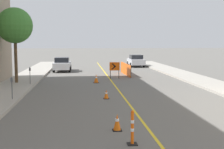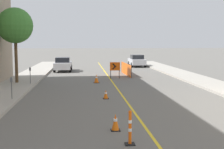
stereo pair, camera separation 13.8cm
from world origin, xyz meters
name	(u,v)px [view 2 (the right image)]	position (x,y,z in m)	size (l,w,h in m)	color
lane_stripe	(112,82)	(0.00, 24.09, 0.00)	(0.12, 48.17, 0.01)	gold
sidewalk_left	(21,82)	(-7.47, 24.09, 0.09)	(2.80, 48.17, 0.18)	#9E998E
sidewalk_right	(199,80)	(7.47, 24.09, 0.09)	(2.80, 48.17, 0.18)	#9E998E
traffic_cone_second	(115,122)	(-1.22, 9.95, 0.32)	(0.36, 0.36, 0.65)	black
traffic_cone_third	(106,94)	(-1.10, 16.58, 0.26)	(0.35, 0.35, 0.54)	black
traffic_cone_fourth	(96,79)	(-1.35, 23.73, 0.34)	(0.46, 0.46, 0.70)	black
delineator_post_front	(130,130)	(-0.91, 8.29, 0.50)	(0.33, 0.33, 1.15)	black
arrow_barricade_primary	(115,67)	(0.45, 26.39, 1.05)	(0.92, 0.15, 1.50)	#EF560C
safety_mesh_fence	(126,69)	(1.91, 29.60, 0.58)	(0.21, 6.04, 1.16)	#EF560C
parked_car_curb_near	(63,64)	(-4.69, 33.90, 0.80)	(1.93, 4.31, 1.59)	#B7B7BC
parked_car_curb_mid	(137,61)	(4.73, 39.53, 0.80)	(1.93, 4.30, 1.59)	#B7B7BC
parking_meter_near_curb	(11,83)	(-6.42, 16.08, 1.05)	(0.12, 0.11, 1.23)	#4C4C51
parking_meter_far_curb	(30,72)	(-6.42, 22.30, 1.08)	(0.12, 0.11, 1.27)	#4C4C51
street_tree_left_near	(15,26)	(-7.61, 23.22, 4.57)	(2.75, 2.75, 5.80)	#4C3823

